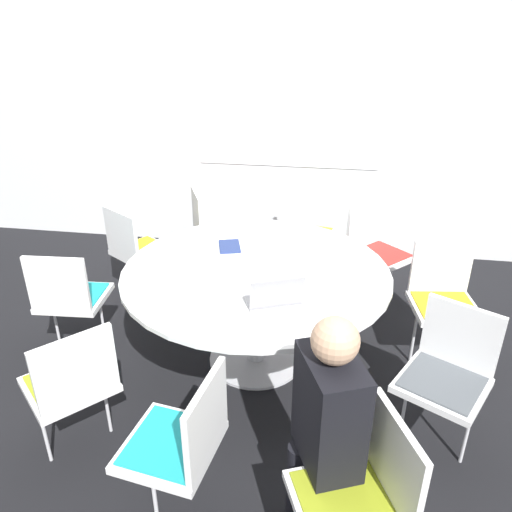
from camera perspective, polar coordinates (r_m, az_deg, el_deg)
ground_plane at (r=3.76m, az=-0.00°, el=-11.72°), size 16.00×16.00×0.00m
wall_back at (r=5.07m, az=3.76°, el=15.25°), size 8.00×0.07×2.70m
conference_table at (r=3.40m, az=-0.00°, el=-3.14°), size 1.80×1.80×0.75m
chair_0 at (r=2.31m, az=12.02°, el=-24.80°), size 0.56×0.57×0.88m
chair_1 at (r=3.02m, az=21.12°, el=-11.91°), size 0.59×0.58×0.88m
chair_2 at (r=3.73m, az=20.63°, el=-4.13°), size 0.49×0.48×0.88m
chair_3 at (r=4.32m, az=13.43°, el=1.12°), size 0.61×0.61×0.88m
chair_4 at (r=4.59m, az=5.18°, el=3.25°), size 0.50×0.52×0.88m
chair_5 at (r=4.59m, az=-5.08°, el=3.27°), size 0.56×0.57×0.88m
chair_6 at (r=4.32m, az=-13.53°, el=1.08°), size 0.60×0.59×0.88m
chair_7 at (r=3.73m, az=-20.59°, el=-4.08°), size 0.47×0.45×0.88m
chair_8 at (r=2.92m, az=-20.31°, el=-13.17°), size 0.61×0.61×0.88m
chair_9 at (r=2.48m, az=-8.40°, el=-19.90°), size 0.48×0.50×0.88m
person_0 at (r=2.29m, az=7.92°, el=-17.89°), size 0.35×0.42×1.23m
laptop at (r=2.92m, az=2.14°, el=-4.74°), size 0.38×0.33×0.21m
spiral_notebook at (r=3.66m, az=-3.04°, el=1.11°), size 0.20×0.24×0.02m
coffee_cup at (r=3.42m, az=-6.15°, el=-0.29°), size 0.08×0.08×0.08m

